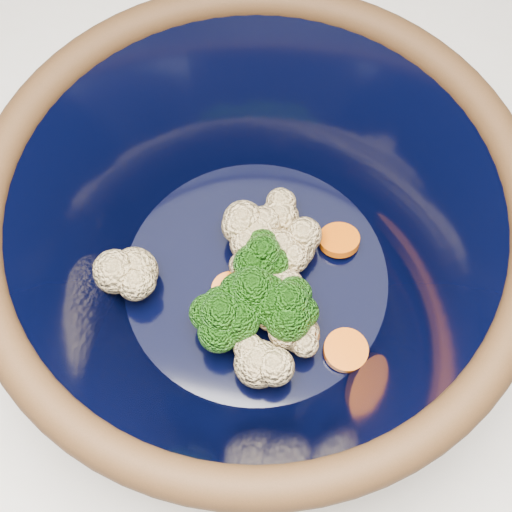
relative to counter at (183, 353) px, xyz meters
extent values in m
plane|color=#9E7A54|center=(0.00, 0.00, -0.45)|extent=(3.00, 3.00, 0.00)
cube|color=silver|center=(0.00, 0.00, 0.00)|extent=(1.20, 1.20, 0.90)
cylinder|color=black|center=(0.12, -0.07, 0.46)|extent=(0.20, 0.20, 0.01)
torus|color=black|center=(0.12, -0.07, 0.59)|extent=(0.34, 0.34, 0.02)
cylinder|color=black|center=(0.12, -0.07, 0.48)|extent=(0.19, 0.19, 0.00)
cylinder|color=#608442|center=(0.12, -0.09, 0.49)|extent=(0.01, 0.01, 0.02)
ellipsoid|color=#246212|center=(0.12, -0.09, 0.52)|extent=(0.04, 0.04, 0.04)
cylinder|color=#608442|center=(0.12, -0.06, 0.49)|extent=(0.01, 0.01, 0.02)
ellipsoid|color=#246212|center=(0.12, -0.06, 0.51)|extent=(0.04, 0.04, 0.03)
cylinder|color=#608442|center=(0.10, -0.12, 0.49)|extent=(0.01, 0.01, 0.02)
ellipsoid|color=#246212|center=(0.10, -0.12, 0.52)|extent=(0.04, 0.04, 0.04)
cylinder|color=#608442|center=(0.14, -0.10, 0.49)|extent=(0.01, 0.01, 0.02)
ellipsoid|color=#246212|center=(0.14, -0.10, 0.52)|extent=(0.04, 0.04, 0.04)
sphere|color=beige|center=(0.13, -0.08, 0.50)|extent=(0.03, 0.03, 0.03)
sphere|color=beige|center=(0.13, -0.03, 0.50)|extent=(0.03, 0.03, 0.03)
sphere|color=beige|center=(0.13, -0.09, 0.50)|extent=(0.03, 0.03, 0.03)
sphere|color=beige|center=(0.03, -0.09, 0.50)|extent=(0.03, 0.03, 0.03)
sphere|color=beige|center=(0.16, -0.11, 0.50)|extent=(0.03, 0.03, 0.03)
sphere|color=beige|center=(0.11, -0.05, 0.50)|extent=(0.03, 0.03, 0.03)
sphere|color=beige|center=(0.13, -0.14, 0.50)|extent=(0.03, 0.03, 0.03)
sphere|color=beige|center=(0.14, -0.05, 0.50)|extent=(0.03, 0.03, 0.03)
sphere|color=beige|center=(0.11, -0.05, 0.50)|extent=(0.03, 0.03, 0.03)
sphere|color=beige|center=(0.12, -0.07, 0.50)|extent=(0.03, 0.03, 0.03)
cylinder|color=orange|center=(0.19, -0.11, 0.49)|extent=(0.03, 0.03, 0.01)
cylinder|color=orange|center=(0.10, -0.09, 0.49)|extent=(0.03, 0.03, 0.01)
cylinder|color=orange|center=(0.17, -0.03, 0.49)|extent=(0.03, 0.03, 0.01)
cylinder|color=orange|center=(0.11, -0.09, 0.49)|extent=(0.03, 0.03, 0.01)
cylinder|color=orange|center=(0.13, -0.09, 0.49)|extent=(0.03, 0.03, 0.01)
camera|label=1|loc=(0.16, -0.27, 0.95)|focal=50.00mm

